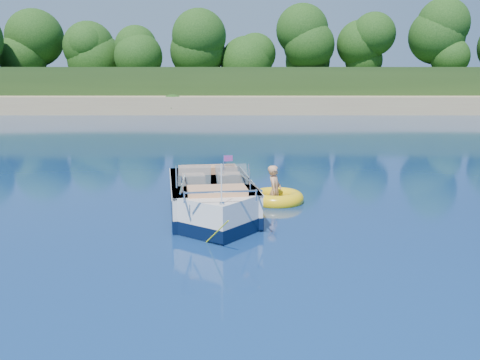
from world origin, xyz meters
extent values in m
plane|color=#091945|center=(0.00, 0.00, 0.00)|extent=(160.00, 160.00, 0.00)
cube|color=#A0805D|center=(0.00, 38.00, 0.50)|extent=(170.00, 8.00, 2.00)
cube|color=#1B3515|center=(0.00, 65.00, 1.00)|extent=(170.00, 56.00, 6.00)
cylinder|color=black|center=(-18.00, 40.50, 3.10)|extent=(0.44, 0.44, 3.20)
sphere|color=black|center=(-18.00, 40.50, 6.14)|extent=(5.28, 5.28, 5.28)
cylinder|color=black|center=(0.00, 42.00, 3.30)|extent=(0.44, 0.44, 3.60)
sphere|color=black|center=(0.00, 42.00, 6.72)|extent=(5.94, 5.94, 5.94)
cylinder|color=black|center=(20.00, 40.00, 2.80)|extent=(0.44, 0.44, 2.60)
sphere|color=black|center=(20.00, 40.00, 5.27)|extent=(4.29, 4.29, 4.29)
cube|color=silver|center=(-2.67, 2.38, 0.30)|extent=(2.50, 4.01, 1.05)
cube|color=silver|center=(-2.42, 0.61, 0.30)|extent=(1.97, 1.97, 1.05)
cube|color=black|center=(-2.67, 2.38, 0.16)|extent=(2.54, 4.05, 0.30)
cube|color=black|center=(-2.42, 0.61, 0.16)|extent=(2.01, 2.01, 0.30)
cube|color=tan|center=(-2.71, 2.67, 0.60)|extent=(1.95, 2.83, 0.10)
cube|color=silver|center=(-2.67, 2.38, 0.80)|extent=(2.54, 4.01, 0.06)
cube|color=black|center=(-2.96, 4.42, 0.35)|extent=(0.59, 0.42, 0.90)
cube|color=#8C9EA5|center=(-3.02, 1.62, 1.09)|extent=(0.78, 0.26, 0.48)
cube|color=#8C9EA5|center=(-2.13, 1.75, 1.09)|extent=(0.82, 0.47, 0.48)
cube|color=tan|center=(-3.08, 2.07, 0.83)|extent=(0.62, 0.62, 0.40)
cube|color=tan|center=(-2.19, 2.19, 0.83)|extent=(0.62, 0.62, 0.40)
cube|color=tan|center=(-2.81, 3.36, 0.83)|extent=(1.62, 0.76, 0.38)
cube|color=tan|center=(-2.45, 0.80, 0.81)|extent=(1.41, 0.92, 0.34)
cylinder|color=silver|center=(-2.31, -0.14, 1.25)|extent=(0.03, 0.03, 0.85)
cube|color=red|center=(-2.22, 1.74, 1.48)|extent=(0.22, 0.05, 0.14)
cube|color=silver|center=(-2.31, -0.19, 0.86)|extent=(0.11, 0.07, 0.05)
cylinder|color=yellow|center=(-2.41, -0.55, 0.35)|extent=(0.53, 0.96, 0.76)
torus|color=yellow|center=(-0.94, 3.44, 0.10)|extent=(1.90, 1.90, 0.40)
torus|color=red|center=(-0.94, 3.44, 0.12)|extent=(1.56, 1.56, 0.13)
imported|color=tan|center=(-0.98, 3.46, 0.00)|extent=(0.52, 0.86, 1.58)
camera|label=1|loc=(-1.93, -10.83, 3.48)|focal=40.00mm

